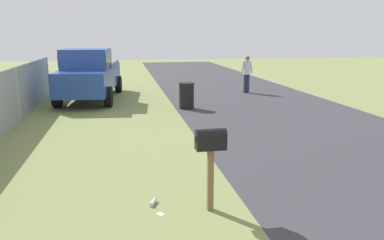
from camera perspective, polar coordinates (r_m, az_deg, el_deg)
name	(u,v)px	position (r m, az deg, el deg)	size (l,w,h in m)	color
mailbox	(211,146)	(5.66, 2.84, -3.95)	(0.22, 0.46, 1.30)	brown
pickup_truck	(89,73)	(16.00, -15.23, 6.87)	(5.58, 2.53, 2.09)	#284793
trash_bin	(187,96)	(13.68, -0.82, 3.71)	(0.56, 0.56, 0.95)	black
pedestrian	(247,71)	(17.52, 8.29, 7.29)	(0.30, 0.57, 1.70)	#2D3351
litter_bottle_by_mailbox	(153,202)	(6.21, -5.89, -12.26)	(0.07, 0.07, 0.22)	#B2D8BF
litter_wrapper_midfield_b	(160,214)	(5.91, -4.80, -13.95)	(0.12, 0.08, 0.01)	silver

